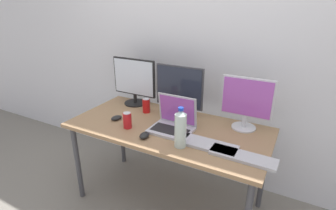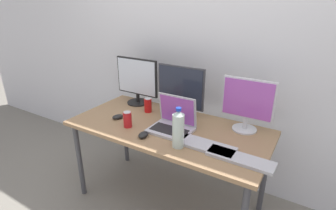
% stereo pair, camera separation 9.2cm
% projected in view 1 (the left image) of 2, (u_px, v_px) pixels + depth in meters
% --- Properties ---
extents(ground_plane, '(16.00, 16.00, 0.00)m').
position_uv_depth(ground_plane, '(168.00, 200.00, 2.33)').
color(ground_plane, gray).
extents(wall_back, '(7.00, 0.08, 2.60)m').
position_uv_depth(wall_back, '(199.00, 44.00, 2.33)').
color(wall_back, silver).
rests_on(wall_back, ground).
extents(work_desk, '(1.56, 0.74, 0.74)m').
position_uv_depth(work_desk, '(168.00, 134.00, 2.08)').
color(work_desk, '#424247').
rests_on(work_desk, ground).
extents(monitor_left, '(0.44, 0.21, 0.43)m').
position_uv_depth(monitor_left, '(134.00, 81.00, 2.42)').
color(monitor_left, black).
rests_on(monitor_left, work_desk).
extents(monitor_center, '(0.42, 0.20, 0.43)m').
position_uv_depth(monitor_center, '(179.00, 90.00, 2.18)').
color(monitor_center, '#38383D').
rests_on(monitor_center, work_desk).
extents(monitor_right, '(0.38, 0.18, 0.40)m').
position_uv_depth(monitor_right, '(247.00, 102.00, 1.95)').
color(monitor_right, silver).
rests_on(monitor_right, work_desk).
extents(laptop_silver, '(0.32, 0.25, 0.26)m').
position_uv_depth(laptop_silver, '(173.00, 122.00, 1.99)').
color(laptop_silver, '#B7B7BC').
rests_on(laptop_silver, work_desk).
extents(keyboard_main, '(0.41, 0.16, 0.02)m').
position_uv_depth(keyboard_main, '(207.00, 145.00, 1.78)').
color(keyboard_main, '#B2B2B7').
rests_on(keyboard_main, work_desk).
extents(keyboard_aux, '(0.42, 0.14, 0.02)m').
position_uv_depth(keyboard_aux, '(243.00, 157.00, 1.64)').
color(keyboard_aux, '#B2B2B7').
rests_on(keyboard_aux, work_desk).
extents(mouse_by_keyboard, '(0.09, 0.11, 0.03)m').
position_uv_depth(mouse_by_keyboard, '(116.00, 118.00, 2.16)').
color(mouse_by_keyboard, black).
rests_on(mouse_by_keyboard, work_desk).
extents(mouse_by_laptop, '(0.07, 0.10, 0.04)m').
position_uv_depth(mouse_by_laptop, '(144.00, 135.00, 1.88)').
color(mouse_by_laptop, black).
rests_on(mouse_by_laptop, work_desk).
extents(water_bottle, '(0.08, 0.08, 0.28)m').
position_uv_depth(water_bottle, '(180.00, 129.00, 1.73)').
color(water_bottle, silver).
rests_on(water_bottle, work_desk).
extents(soda_can_near_keyboard, '(0.07, 0.07, 0.13)m').
position_uv_depth(soda_can_near_keyboard, '(127.00, 120.00, 2.01)').
color(soda_can_near_keyboard, red).
rests_on(soda_can_near_keyboard, work_desk).
extents(soda_can_by_laptop, '(0.07, 0.07, 0.13)m').
position_uv_depth(soda_can_by_laptop, '(146.00, 106.00, 2.29)').
color(soda_can_by_laptop, red).
rests_on(soda_can_by_laptop, work_desk).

